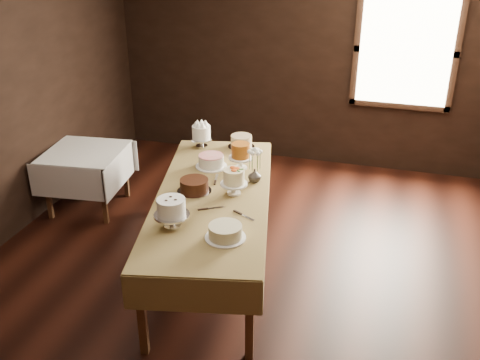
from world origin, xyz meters
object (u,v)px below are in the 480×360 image
flower_vase (255,176)px  cake_lattice (211,162)px  cake_swirl (172,214)px  cake_cream (225,232)px  cake_server_d (249,182)px  cake_meringue (201,137)px  cake_server_e (172,207)px  cake_caramel (241,158)px  cake_chocolate (194,186)px  side_table (85,158)px  cake_server_a (216,208)px  cake_speckled (241,142)px  cake_server_b (248,217)px  cake_flowers (234,183)px  cake_server_c (216,177)px  display_table (213,200)px

flower_vase → cake_lattice: bearing=157.7°
cake_swirl → cake_cream: cake_swirl is taller
cake_server_d → cake_meringue: bearing=94.0°
cake_cream → cake_server_e: 0.70m
cake_caramel → cake_chocolate: bearing=-113.1°
cake_cream → side_table: bearing=145.9°
cake_server_a → flower_vase: bearing=41.5°
cake_chocolate → cake_server_d: cake_chocolate is taller
cake_lattice → cake_server_e: size_ratio=1.33×
cake_caramel → cake_lattice: bearing=-171.5°
cake_speckled → cake_server_b: bearing=-71.7°
side_table → cake_chocolate: cake_chocolate is taller
cake_server_d → flower_vase: bearing=-12.6°
cake_speckled → cake_flowers: cake_flowers is taller
cake_cream → cake_server_d: cake_cream is taller
cake_flowers → cake_server_e: 0.61m
cake_caramel → cake_cream: (0.26, -1.31, -0.07)m
cake_speckled → cake_chocolate: (-0.11, -1.15, -0.01)m
cake_flowers → cake_server_a: cake_flowers is taller
cake_caramel → cake_server_d: (0.17, -0.28, -0.12)m
cake_chocolate → cake_server_c: (0.10, 0.35, -0.06)m
cake_server_a → side_table: bearing=120.8°
cake_caramel → flower_vase: 0.34m
cake_server_b → side_table: bearing=-178.1°
cake_server_d → cake_server_c: bearing=135.8°
cake_flowers → cake_meringue: bearing=124.4°
cake_flowers → cake_server_c: cake_flowers is taller
cake_meringue → flower_vase: bearing=-40.9°
cake_server_c → cake_server_e: bearing=152.5°
flower_vase → cake_cream: bearing=-87.5°
cake_meringue → cake_chocolate: cake_meringue is taller
cake_caramel → cake_server_a: bearing=-87.9°
cake_lattice → cake_swirl: bearing=-86.0°
cake_meringue → side_table: bearing=-167.9°
cake_cream → cake_server_c: bearing=112.3°
cake_cream → cake_server_c: (-0.43, 1.04, -0.05)m
cake_server_e → cake_lattice: bearing=98.5°
cake_chocolate → flower_vase: 0.60m
side_table → cake_cream: 2.60m
cake_swirl → cake_server_a: 0.49m
cake_server_e → cake_server_c: bearing=86.8°
display_table → cake_meringue: cake_meringue is taller
cake_chocolate → cake_server_c: bearing=74.3°
cake_server_a → cake_server_c: bearing=77.0°
cake_lattice → cake_server_a: 0.88m
side_table → cake_swirl: size_ratio=2.91×
cake_server_a → cake_server_e: same height
cake_server_d → cake_server_e: same height
cake_cream → cake_caramel: bearing=101.2°
cake_cream → cake_server_c: 1.12m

